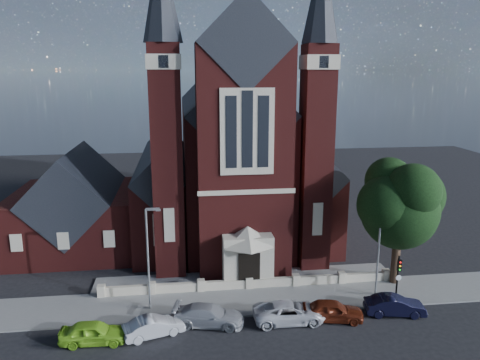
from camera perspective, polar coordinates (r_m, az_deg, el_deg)
The scene contains 16 objects.
ground at distance 47.88m, azimuth -0.38°, elevation -8.64°, with size 120.00×120.00×0.00m, color black.
pavement_strip at distance 38.43m, azimuth 1.56°, elevation -14.44°, with size 60.00×5.00×0.12m, color slate.
forecourt_paving at distance 41.97m, azimuth 0.71°, elevation -11.92°, with size 26.00×3.00×0.14m, color slate.
forecourt_wall at distance 40.19m, azimuth 1.11°, elevation -13.12°, with size 24.00×0.40×0.90m, color #AFA78B.
church at distance 53.21m, azimuth -1.42°, elevation 2.78°, with size 20.01×34.90×29.20m.
parish_hall at distance 50.26m, azimuth -19.28°, elevation -3.50°, with size 12.00×12.20×10.24m.
street_tree at distance 40.63m, azimuth 19.22°, elevation -3.06°, with size 6.40×6.60×10.70m.
street_lamp_left at distance 35.76m, azimuth -11.04°, elevation -8.76°, with size 1.16×0.22×8.09m.
street_lamp_right at distance 38.84m, azimuth 16.72°, elevation -7.28°, with size 1.16×0.22×8.09m.
traffic_signal at distance 38.64m, azimuth 18.72°, elevation -10.77°, with size 0.28×0.42×4.00m.
car_lime_van at distance 34.30m, azimuth -17.44°, elevation -17.32°, with size 1.78×4.41×1.50m, color #85CA28.
car_silver_a at distance 34.15m, azimuth -10.49°, elevation -17.16°, with size 1.45×4.17×1.37m, color #AAACB2.
car_silver_b at distance 34.90m, azimuth -3.81°, elevation -16.15°, with size 2.06×5.07×1.47m, color #999BA0.
car_white_suv at distance 35.43m, azimuth 6.06°, elevation -15.71°, with size 2.45×5.31×1.48m, color silver.
car_dark_red at distance 36.04m, azimuth 11.23°, elevation -15.34°, with size 1.79×4.44×1.51m, color #5C1F0F.
car_navy at distance 37.91m, azimuth 18.35°, elevation -14.33°, with size 1.54×4.43×1.46m, color black.
Camera 1 is at (-5.29, -29.11, 17.85)m, focal length 35.00 mm.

